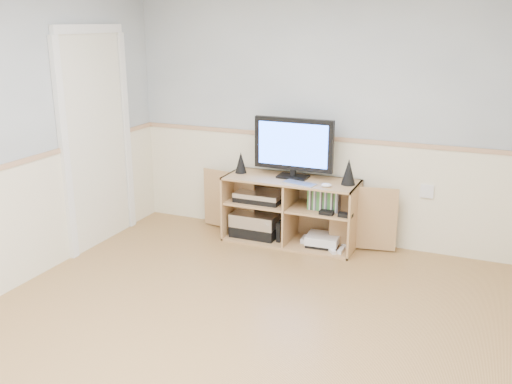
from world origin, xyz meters
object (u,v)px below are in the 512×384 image
Objects in this scene: monitor at (293,146)px; game_consoles at (322,240)px; media_cabinet at (293,208)px; keyboard at (300,183)px.

game_consoles is (0.33, -0.06, -0.89)m from monitor.
game_consoles is at bearing -11.76° from media_cabinet.
monitor reaches higher than media_cabinet.
game_consoles is (0.33, -0.07, -0.26)m from media_cabinet.
media_cabinet is 6.44× the size of keyboard.
keyboard is 0.63m from game_consoles.
monitor is at bearing 169.69° from game_consoles.
game_consoles is at bearing -10.31° from monitor.
monitor is at bearing 138.59° from keyboard.
media_cabinet is 0.43m from game_consoles.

